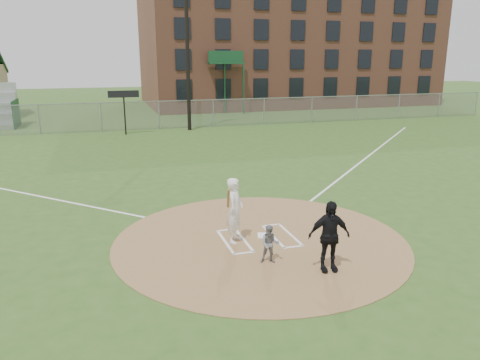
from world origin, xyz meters
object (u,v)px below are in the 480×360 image
object	(u,v)px
batter_at_plate	(235,210)
umpire	(329,236)
catcher	(270,244)
home_plate	(265,236)

from	to	relation	value
batter_at_plate	umpire	bearing A→B (deg)	-55.59
catcher	home_plate	bearing A→B (deg)	92.31
home_plate	umpire	size ratio (longest dim) A/B	0.24
catcher	batter_at_plate	xyz separation A→B (m)	(-0.46, 1.61, 0.44)
umpire	batter_at_plate	bearing A→B (deg)	131.67
catcher	batter_at_plate	size ratio (longest dim) A/B	0.54
batter_at_plate	home_plate	bearing A→B (deg)	7.30
home_plate	catcher	distance (m)	1.87
umpire	batter_at_plate	world-z (taller)	batter_at_plate
home_plate	catcher	size ratio (longest dim) A/B	0.42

